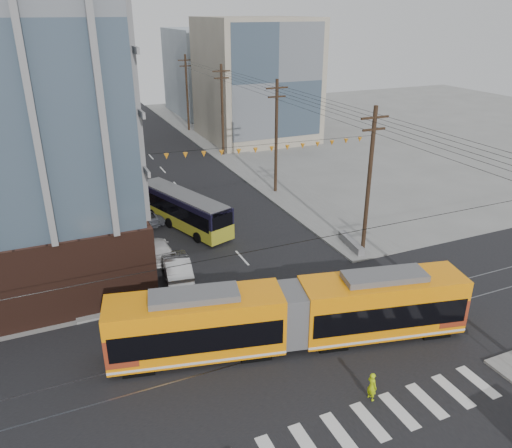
{
  "coord_description": "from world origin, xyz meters",
  "views": [
    {
      "loc": [
        -12.21,
        -16.4,
        16.84
      ],
      "look_at": [
        -0.86,
        9.49,
        4.66
      ],
      "focal_mm": 35.0,
      "sensor_mm": 36.0,
      "label": 1
    }
  ],
  "objects": [
    {
      "name": "city_bus",
      "position": [
        -2.26,
        21.53,
        1.5
      ],
      "size": [
        5.61,
        10.73,
        2.99
      ],
      "primitive_type": null,
      "rotation": [
        0.0,
        0.0,
        0.33
      ],
      "color": "black",
      "rests_on": "ground"
    },
    {
      "name": "ground",
      "position": [
        0.0,
        0.0,
        0.0
      ],
      "size": [
        160.0,
        160.0,
        0.0
      ],
      "primitive_type": "plane",
      "color": "slate"
    },
    {
      "name": "jersey_barrier",
      "position": [
        8.3,
        12.23,
        0.36
      ],
      "size": [
        1.29,
        3.63,
        0.71
      ],
      "primitive_type": "cube",
      "rotation": [
        0.0,
        0.0,
        -0.14
      ],
      "color": "gray",
      "rests_on": "ground"
    },
    {
      "name": "parked_car_white",
      "position": [
        -5.6,
        16.58,
        0.65
      ],
      "size": [
        1.83,
        4.5,
        1.31
      ],
      "primitive_type": "imported",
      "rotation": [
        0.0,
        0.0,
        3.14
      ],
      "color": "silver",
      "rests_on": "ground"
    },
    {
      "name": "pedestrian",
      "position": [
        0.07,
        -1.83,
        0.75
      ],
      "size": [
        0.43,
        0.59,
        1.49
      ],
      "primitive_type": "imported",
      "rotation": [
        0.0,
        0.0,
        1.7
      ],
      "color": "#B7D80D",
      "rests_on": "ground"
    },
    {
      "name": "bg_bldg_ne_near",
      "position": [
        16.0,
        48.0,
        8.0
      ],
      "size": [
        14.0,
        14.0,
        16.0
      ],
      "primitive_type": "cube",
      "color": "gray",
      "rests_on": "ground"
    },
    {
      "name": "streetcar",
      "position": [
        -1.45,
        3.41,
        1.85
      ],
      "size": [
        19.35,
        6.81,
        3.7
      ],
      "primitive_type": null,
      "rotation": [
        0.0,
        0.0,
        -0.22
      ],
      "color": "orange",
      "rests_on": "ground"
    },
    {
      "name": "parked_car_silver",
      "position": [
        -5.13,
        13.15,
        0.8
      ],
      "size": [
        2.32,
        5.04,
        1.6
      ],
      "primitive_type": "imported",
      "rotation": [
        0.0,
        0.0,
        3.01
      ],
      "color": "silver",
      "rests_on": "ground"
    },
    {
      "name": "utility_pole_far",
      "position": [
        8.5,
        56.0,
        5.5
      ],
      "size": [
        0.3,
        0.3,
        11.0
      ],
      "primitive_type": "cylinder",
      "color": "black",
      "rests_on": "ground"
    },
    {
      "name": "bg_bldg_ne_far",
      "position": [
        18.0,
        68.0,
        7.0
      ],
      "size": [
        16.0,
        16.0,
        14.0
      ],
      "primitive_type": "cube",
      "color": "#8C99A5",
      "rests_on": "ground"
    },
    {
      "name": "bg_bldg_nw_far",
      "position": [
        -14.0,
        72.0,
        10.0
      ],
      "size": [
        16.0,
        18.0,
        20.0
      ],
      "primitive_type": "cube",
      "color": "gray",
      "rests_on": "ground"
    },
    {
      "name": "parked_car_grey",
      "position": [
        -5.4,
        23.42,
        0.63
      ],
      "size": [
        3.53,
        4.98,
        1.26
      ],
      "primitive_type": "imported",
      "rotation": [
        0.0,
        0.0,
        3.49
      ],
      "color": "slate",
      "rests_on": "ground"
    }
  ]
}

